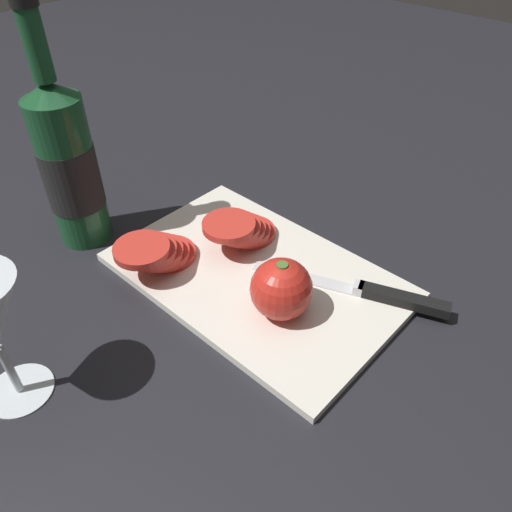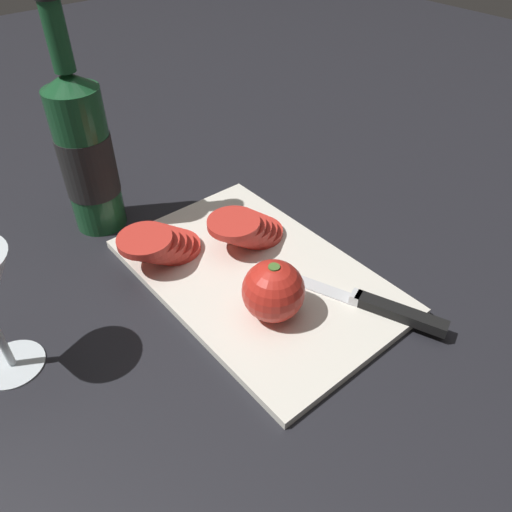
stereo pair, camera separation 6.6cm
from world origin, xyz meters
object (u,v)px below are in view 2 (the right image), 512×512
at_px(wine_bottle, 86,154).
at_px(knife, 381,307).
at_px(tomato_slice_stack_near, 160,244).
at_px(tomato_slice_stack_far, 246,228).
at_px(whole_tomato, 273,291).

distance_m(wine_bottle, knife, 0.46).
bearing_deg(knife, wine_bottle, 1.85).
bearing_deg(tomato_slice_stack_near, tomato_slice_stack_far, 67.10).
height_order(whole_tomato, knife, whole_tomato).
distance_m(wine_bottle, tomato_slice_stack_far, 0.25).
bearing_deg(wine_bottle, tomato_slice_stack_near, 8.12).
relative_size(knife, tomato_slice_stack_far, 2.04).
bearing_deg(whole_tomato, tomato_slice_stack_far, 153.65).
relative_size(knife, tomato_slice_stack_near, 2.05).
xyz_separation_m(tomato_slice_stack_near, tomato_slice_stack_far, (0.05, 0.11, 0.00)).
relative_size(wine_bottle, tomato_slice_stack_far, 2.77).
xyz_separation_m(wine_bottle, whole_tomato, (0.33, 0.07, -0.07)).
bearing_deg(whole_tomato, tomato_slice_stack_near, -165.16).
bearing_deg(tomato_slice_stack_near, knife, 30.32).
bearing_deg(tomato_slice_stack_far, whole_tomato, -26.35).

